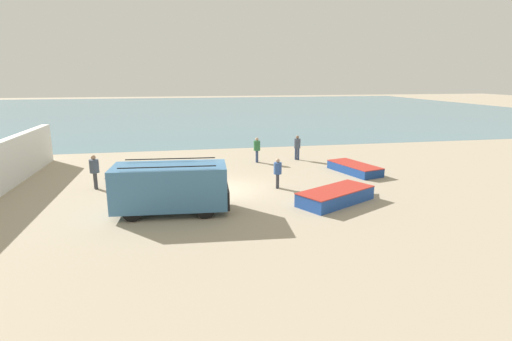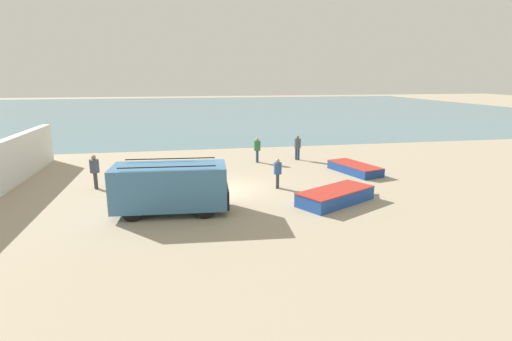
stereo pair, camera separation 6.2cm
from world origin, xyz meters
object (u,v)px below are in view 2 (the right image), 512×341
parked_van (171,186)px  fisherman_2 (278,171)px  fisherman_0 (257,148)px  fisherman_3 (298,145)px  fishing_rowboat_1 (353,168)px  fisherman_1 (95,169)px  fishing_rowboat_2 (149,173)px  fishing_rowboat_0 (338,196)px

parked_van → fisherman_2: (5.46, 2.87, -0.21)m
fisherman_0 → fisherman_3: fisherman_3 is taller
parked_van → fishing_rowboat_1: parked_van is taller
parked_van → fisherman_0: parked_van is taller
parked_van → fisherman_1: size_ratio=2.77×
parked_van → fishing_rowboat_2: bearing=106.2°
fisherman_2 → fisherman_3: (3.17, 6.90, 0.08)m
fishing_rowboat_1 → fisherman_3: fisherman_3 is taller
fishing_rowboat_2 → fisherman_1: 3.22m
fishing_rowboat_0 → fisherman_3: 9.87m
fishing_rowboat_0 → fisherman_0: bearing=73.1°
fishing_rowboat_2 → parked_van: bearing=80.2°
fishing_rowboat_0 → fisherman_1: fisherman_1 is taller
parked_van → fishing_rowboat_0: bearing=3.8°
fisherman_0 → fisherman_2: 6.59m
fishing_rowboat_0 → fisherman_2: bearing=98.2°
fisherman_1 → fisherman_3: 13.62m
fisherman_1 → fisherman_2: fisherman_1 is taller
fisherman_0 → fisherman_1: bearing=-152.7°
fishing_rowboat_0 → fisherman_0: (-1.98, 9.49, 0.70)m
fisherman_0 → fisherman_1: size_ratio=0.95×
fisherman_1 → parked_van: bearing=-70.5°
fishing_rowboat_2 → fisherman_0: size_ratio=2.68×
parked_van → fishing_rowboat_2: parked_van is taller
fishing_rowboat_0 → fisherman_2: (-2.18, 2.90, 0.63)m
fisherman_2 → fishing_rowboat_1: bearing=-129.1°
parked_van → fishing_rowboat_2: (-1.37, 6.34, -0.83)m
parked_van → fisherman_2: size_ratio=3.15×
fishing_rowboat_1 → fishing_rowboat_2: (-12.29, 0.87, 0.06)m
fishing_rowboat_0 → fisherman_0: 9.72m
fishing_rowboat_2 → fisherman_1: size_ratio=2.54×
fishing_rowboat_1 → fisherman_0: fisherman_0 is taller
fishing_rowboat_2 → fisherman_3: (9.99, 3.43, 0.70)m
parked_van → fishing_rowboat_0: size_ratio=1.08×
fishing_rowboat_2 → fisherman_3: 10.59m
fisherman_0 → fisherman_2: size_ratio=1.08×
fisherman_1 → fisherman_2: 9.57m
fisherman_0 → fisherman_3: size_ratio=0.99×
fishing_rowboat_1 → fisherman_2: size_ratio=2.79×
fisherman_2 → fisherman_3: fisherman_3 is taller
fishing_rowboat_1 → fishing_rowboat_2: 12.32m
fisherman_1 → fishing_rowboat_1: bearing=-18.0°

